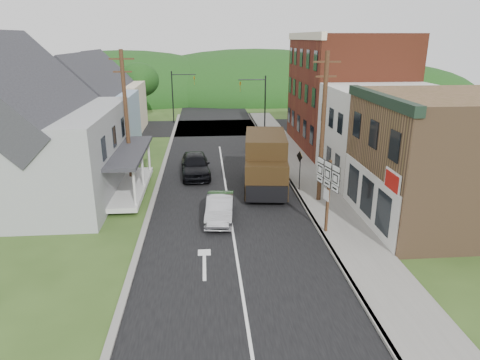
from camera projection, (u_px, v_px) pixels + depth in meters
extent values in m
plane|color=#2D4719|center=(232.00, 229.00, 22.82)|extent=(120.00, 120.00, 0.00)
cube|color=black|center=(223.00, 173.00, 32.27)|extent=(9.00, 90.00, 0.02)
cube|color=black|center=(216.00, 128.00, 48.34)|extent=(60.00, 9.00, 0.02)
cube|color=slate|center=(306.00, 178.00, 30.83)|extent=(2.80, 55.00, 0.15)
cube|color=slate|center=(288.00, 178.00, 30.72)|extent=(0.20, 55.00, 0.15)
cube|color=slate|center=(159.00, 182.00, 30.00)|extent=(0.30, 55.00, 0.12)
cube|color=brown|center=(445.00, 161.00, 22.61)|extent=(8.00, 8.00, 7.00)
cube|color=silver|center=(386.00, 135.00, 29.77)|extent=(8.00, 7.00, 6.50)
cube|color=maroon|center=(345.00, 93.00, 38.20)|extent=(8.00, 12.00, 10.00)
cube|color=gray|center=(34.00, 155.00, 26.67)|extent=(10.00, 12.00, 5.50)
cube|color=#839CB2|center=(93.00, 124.00, 37.23)|extent=(7.00, 8.00, 5.00)
cube|color=beige|center=(109.00, 108.00, 45.69)|extent=(7.00, 8.00, 5.00)
cylinder|color=#472D19|center=(323.00, 130.00, 25.15)|extent=(0.26, 0.26, 9.00)
cube|color=#472D19|center=(327.00, 62.00, 23.91)|extent=(1.60, 0.10, 0.10)
cube|color=#472D19|center=(326.00, 76.00, 24.16)|extent=(1.20, 0.10, 0.10)
cylinder|color=#472D19|center=(127.00, 120.00, 28.44)|extent=(0.26, 0.26, 9.00)
cube|color=#472D19|center=(121.00, 59.00, 27.21)|extent=(1.60, 0.10, 0.10)
cube|color=#472D19|center=(123.00, 72.00, 27.46)|extent=(1.20, 0.10, 0.10)
cylinder|color=black|center=(265.00, 105.00, 44.47)|extent=(0.14, 0.14, 6.00)
cylinder|color=black|center=(252.00, 80.00, 43.54)|extent=(2.80, 0.10, 0.10)
imported|color=olive|center=(240.00, 87.00, 43.67)|extent=(0.16, 0.20, 1.00)
cylinder|color=black|center=(173.00, 97.00, 50.30)|extent=(0.14, 0.14, 6.00)
cylinder|color=black|center=(184.00, 75.00, 49.59)|extent=(2.80, 0.10, 0.10)
imported|color=olive|center=(194.00, 81.00, 49.90)|extent=(0.16, 0.20, 1.00)
cylinder|color=#382616|center=(13.00, 121.00, 39.47)|extent=(0.36, 0.36, 4.76)
ellipsoid|color=#16350F|center=(6.00, 81.00, 38.34)|extent=(5.80, 5.80, 4.93)
cylinder|color=#382616|center=(141.00, 105.00, 51.73)|extent=(0.36, 0.36, 3.92)
ellipsoid|color=#16350F|center=(139.00, 80.00, 50.80)|extent=(4.80, 4.80, 4.08)
ellipsoid|color=#16350F|center=(211.00, 96.00, 74.80)|extent=(90.00, 30.00, 16.00)
imported|color=#BBBBC0|center=(220.00, 208.00, 23.71)|extent=(1.82, 4.27, 1.37)
imported|color=black|center=(195.00, 165.00, 31.20)|extent=(2.33, 5.13, 1.71)
cube|color=black|center=(265.00, 158.00, 28.74)|extent=(3.16, 5.27, 3.30)
cube|color=black|center=(266.00, 180.00, 26.12)|extent=(2.80, 2.10, 2.16)
cube|color=black|center=(267.00, 165.00, 26.05)|extent=(2.53, 1.63, 0.06)
cube|color=black|center=(267.00, 194.00, 25.39)|extent=(2.50, 0.45, 1.02)
cylinder|color=black|center=(247.00, 193.00, 26.55)|extent=(0.43, 1.05, 1.02)
cylinder|color=black|center=(285.00, 193.00, 26.49)|extent=(0.43, 1.05, 1.02)
cylinder|color=black|center=(248.00, 171.00, 30.86)|extent=(0.43, 1.05, 1.02)
cylinder|color=black|center=(281.00, 172.00, 30.80)|extent=(0.43, 1.05, 1.02)
cube|color=#472D19|center=(328.00, 197.00, 21.59)|extent=(0.14, 0.14, 3.82)
cube|color=black|center=(328.00, 174.00, 21.19)|extent=(0.54, 2.14, 0.09)
cube|color=white|center=(336.00, 169.00, 20.33)|extent=(0.16, 0.59, 0.24)
cube|color=white|center=(335.00, 179.00, 20.49)|extent=(0.17, 0.64, 0.60)
cube|color=white|center=(335.00, 188.00, 20.64)|extent=(0.16, 0.59, 0.31)
cube|color=white|center=(328.00, 165.00, 21.02)|extent=(0.16, 0.59, 0.24)
cube|color=white|center=(328.00, 174.00, 21.18)|extent=(0.17, 0.64, 0.60)
cube|color=white|center=(327.00, 183.00, 21.33)|extent=(0.16, 0.59, 0.31)
cube|color=white|center=(321.00, 161.00, 21.71)|extent=(0.16, 0.59, 0.24)
cube|color=white|center=(320.00, 170.00, 21.87)|extent=(0.17, 0.64, 0.60)
cube|color=white|center=(320.00, 179.00, 22.02)|extent=(0.16, 0.59, 0.31)
cube|color=white|center=(326.00, 195.00, 21.52)|extent=(0.13, 0.48, 0.60)
cylinder|color=black|center=(300.00, 172.00, 27.91)|extent=(0.08, 0.08, 2.45)
cube|color=black|center=(300.00, 157.00, 27.58)|extent=(0.25, 0.68, 0.72)
cube|color=#D5A10B|center=(300.00, 157.00, 27.58)|extent=(0.23, 0.62, 0.65)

